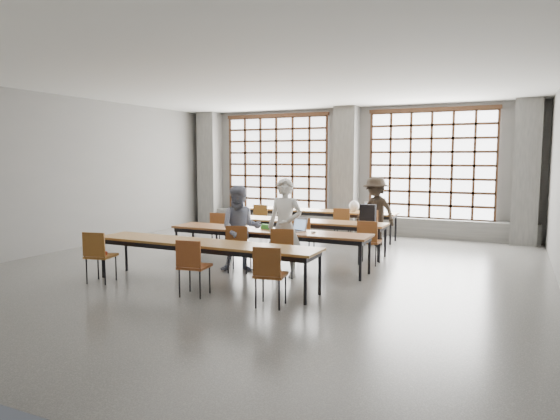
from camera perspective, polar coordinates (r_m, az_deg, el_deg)
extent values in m
plane|color=#52524F|center=(9.44, -2.32, -6.87)|extent=(11.00, 11.00, 0.00)
plane|color=silver|center=(9.31, -2.42, 14.63)|extent=(11.00, 11.00, 0.00)
plane|color=slate|center=(14.31, 7.92, 4.53)|extent=(10.00, 0.00, 10.00)
plane|color=slate|center=(12.35, -23.45, 3.87)|extent=(0.00, 11.00, 11.00)
cube|color=#535350|center=(16.00, -8.02, 4.68)|extent=(0.60, 0.55, 3.50)
cube|color=#535350|center=(14.05, 7.58, 4.51)|extent=(0.60, 0.55, 3.50)
cube|color=#535350|center=(13.38, 26.30, 3.87)|extent=(0.60, 0.55, 3.50)
cube|color=white|center=(15.12, -0.30, 5.23)|extent=(3.20, 0.02, 2.80)
cube|color=black|center=(15.04, -0.43, 5.23)|extent=(3.20, 0.05, 2.80)
cube|color=black|center=(15.13, -0.43, -0.27)|extent=(3.32, 0.07, 0.10)
cube|color=black|center=(15.09, -0.44, 10.74)|extent=(3.32, 0.07, 0.10)
cube|color=white|center=(13.79, 16.89, 4.90)|extent=(3.20, 0.02, 2.80)
cube|color=black|center=(13.71, 16.84, 4.90)|extent=(3.20, 0.05, 2.80)
cube|color=black|center=(13.81, 16.66, -1.13)|extent=(3.32, 0.07, 0.10)
cube|color=black|center=(13.76, 17.03, 10.94)|extent=(3.32, 0.07, 0.10)
cube|color=#535350|center=(14.24, 7.59, -1.53)|extent=(9.80, 0.35, 0.50)
cube|color=brown|center=(13.15, 4.64, -0.10)|extent=(4.00, 0.70, 0.04)
cube|color=black|center=(13.15, 4.64, -0.36)|extent=(3.90, 0.64, 0.08)
cylinder|color=black|center=(13.72, -3.33, -1.37)|extent=(0.05, 0.05, 0.69)
cylinder|color=black|center=(14.23, -2.21, -1.10)|extent=(0.05, 0.05, 0.69)
cylinder|color=black|center=(12.37, 12.51, -2.31)|extent=(0.05, 0.05, 0.69)
cylinder|color=black|center=(12.93, 13.08, -1.97)|extent=(0.05, 0.05, 0.69)
cube|color=brown|center=(11.09, 1.93, -1.21)|extent=(4.00, 0.70, 0.04)
cube|color=black|center=(11.10, 1.93, -1.52)|extent=(3.90, 0.64, 0.08)
cylinder|color=black|center=(11.78, -7.26, -2.63)|extent=(0.05, 0.05, 0.69)
cylinder|color=black|center=(12.27, -5.80, -2.26)|extent=(0.05, 0.05, 0.69)
cylinder|color=black|center=(10.26, 11.19, -3.97)|extent=(0.05, 0.05, 0.69)
cylinder|color=black|center=(10.82, 11.94, -3.48)|extent=(0.05, 0.05, 0.69)
cube|color=brown|center=(9.54, -1.45, -2.39)|extent=(4.00, 0.70, 0.04)
cube|color=black|center=(9.55, -1.45, -2.74)|extent=(3.90, 0.64, 0.08)
cylinder|color=black|center=(10.36, -11.73, -3.89)|extent=(0.05, 0.05, 0.69)
cylinder|color=black|center=(10.83, -9.88, -3.43)|extent=(0.05, 0.05, 0.69)
cylinder|color=black|center=(8.65, 9.17, -5.79)|extent=(0.05, 0.05, 0.69)
cylinder|color=black|center=(9.20, 10.17, -5.11)|extent=(0.05, 0.05, 0.69)
cube|color=brown|center=(8.27, -8.72, -3.76)|extent=(4.00, 0.70, 0.04)
cube|color=black|center=(8.28, -8.72, -4.17)|extent=(3.90, 0.64, 0.08)
cylinder|color=black|center=(9.32, -19.58, -5.21)|extent=(0.05, 0.05, 0.69)
cylinder|color=black|center=(9.73, -17.17, -4.67)|extent=(0.05, 0.05, 0.69)
cylinder|color=black|center=(7.20, 2.91, -8.13)|extent=(0.05, 0.05, 0.69)
cylinder|color=black|center=(7.73, 4.56, -7.16)|extent=(0.05, 0.05, 0.69)
cube|color=brown|center=(13.24, -1.89, -1.17)|extent=(0.44, 0.44, 0.04)
cube|color=brown|center=(13.03, -2.26, -0.27)|extent=(0.40, 0.05, 0.40)
cylinder|color=black|center=(13.27, -1.89, -2.13)|extent=(0.02, 0.02, 0.45)
cube|color=brown|center=(12.40, 7.20, -1.70)|extent=(0.47, 0.47, 0.04)
cube|color=brown|center=(12.18, 7.04, -0.75)|extent=(0.40, 0.08, 0.40)
cylinder|color=black|center=(12.43, 7.18, -2.73)|extent=(0.02, 0.02, 0.45)
cube|color=brown|center=(12.18, 10.78, -1.90)|extent=(0.53, 0.53, 0.04)
cube|color=brown|center=(11.98, 10.30, -0.91)|extent=(0.39, 0.15, 0.40)
cylinder|color=black|center=(12.21, 10.76, -2.95)|extent=(0.02, 0.02, 0.45)
cube|color=brown|center=(11.38, -6.61, -2.39)|extent=(0.44, 0.44, 0.04)
cube|color=brown|center=(11.17, -7.11, -1.36)|extent=(0.40, 0.05, 0.40)
cylinder|color=black|center=(11.41, -6.59, -3.51)|extent=(0.02, 0.02, 0.45)
cube|color=brown|center=(10.47, 2.75, -3.08)|extent=(0.45, 0.45, 0.04)
cube|color=brown|center=(10.25, 2.40, -1.98)|extent=(0.40, 0.06, 0.40)
cylinder|color=black|center=(10.51, 2.74, -4.29)|extent=(0.02, 0.02, 0.45)
cube|color=brown|center=(10.03, 10.17, -3.58)|extent=(0.44, 0.44, 0.04)
cube|color=brown|center=(9.80, 9.93, -2.43)|extent=(0.40, 0.04, 0.40)
cylinder|color=black|center=(10.07, 10.15, -4.84)|extent=(0.02, 0.02, 0.45)
cube|color=maroon|center=(9.25, -4.65, -4.31)|extent=(0.51, 0.51, 0.04)
cube|color=maroon|center=(9.02, -5.00, -3.09)|extent=(0.39, 0.13, 0.40)
cylinder|color=black|center=(9.29, -4.64, -5.67)|extent=(0.02, 0.02, 0.45)
cube|color=brown|center=(8.84, 0.43, -4.77)|extent=(0.52, 0.52, 0.04)
cube|color=brown|center=(8.61, 0.24, -3.51)|extent=(0.39, 0.14, 0.40)
cylinder|color=black|center=(8.89, 0.43, -6.19)|extent=(0.02, 0.02, 0.45)
cube|color=brown|center=(8.97, -19.78, -4.97)|extent=(0.50, 0.50, 0.04)
cube|color=brown|center=(8.76, -20.52, -3.72)|extent=(0.40, 0.12, 0.40)
cylinder|color=black|center=(9.01, -19.73, -6.37)|extent=(0.02, 0.02, 0.45)
cube|color=brown|center=(7.76, -9.74, -6.37)|extent=(0.48, 0.48, 0.04)
cube|color=brown|center=(7.54, -10.45, -4.97)|extent=(0.40, 0.09, 0.40)
cylinder|color=black|center=(7.81, -9.71, -7.99)|extent=(0.02, 0.02, 0.45)
cube|color=brown|center=(7.11, -1.05, -7.43)|extent=(0.48, 0.48, 0.04)
cube|color=brown|center=(6.88, -1.53, -5.94)|extent=(0.40, 0.10, 0.40)
cylinder|color=black|center=(7.17, -1.05, -9.18)|extent=(0.02, 0.02, 0.45)
imported|color=white|center=(8.82, 0.57, -2.01)|extent=(0.65, 0.44, 1.75)
imported|color=navy|center=(9.24, -4.52, -2.14)|extent=(0.96, 0.89, 1.60)
imported|color=black|center=(12.18, 10.87, -0.13)|extent=(1.21, 0.96, 1.65)
cube|color=#B7B7BC|center=(9.35, 1.70, -2.37)|extent=(0.44, 0.39, 0.02)
cube|color=black|center=(9.35, 1.65, -2.31)|extent=(0.35, 0.29, 0.00)
cube|color=#B7B7BC|center=(9.43, 2.34, -1.57)|extent=(0.36, 0.21, 0.26)
cube|color=#85AEE6|center=(9.43, 2.28, -1.73)|extent=(0.30, 0.17, 0.21)
cube|color=silver|center=(12.78, 10.39, -0.21)|extent=(0.42, 0.35, 0.02)
cube|color=black|center=(12.77, 10.40, -0.17)|extent=(0.34, 0.25, 0.00)
cube|color=silver|center=(12.91, 10.40, 0.38)|extent=(0.37, 0.16, 0.26)
cube|color=#90C3F8|center=(12.90, 10.40, 0.27)|extent=(0.31, 0.13, 0.21)
ellipsoid|color=white|center=(9.14, 3.82, -2.53)|extent=(0.11, 0.10, 0.04)
cube|color=#33872C|center=(9.63, -1.51, -1.92)|extent=(0.27, 0.16, 0.09)
cube|color=black|center=(9.37, -0.75, -2.37)|extent=(0.14, 0.08, 0.01)
cube|color=white|center=(11.38, -0.74, -0.92)|extent=(0.32, 0.25, 0.00)
cube|color=silver|center=(11.05, 2.41, -1.13)|extent=(0.33, 0.27, 0.00)
cube|color=black|center=(10.59, 10.02, -0.45)|extent=(0.33, 0.22, 0.40)
ellipsoid|color=white|center=(12.89, 8.47, 0.46)|extent=(0.29, 0.25, 0.29)
cube|color=#A42C14|center=(8.96, -19.79, -4.66)|extent=(0.21, 0.10, 0.06)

